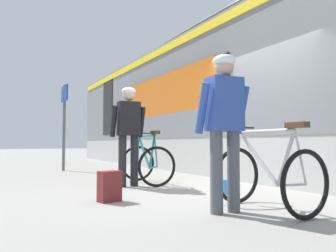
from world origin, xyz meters
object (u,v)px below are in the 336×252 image
cyclist_near_in_blue (224,117)px  cyclist_far_in_dark (129,127)px  bicycle_far_teal (147,162)px  bicycle_near_silver (268,175)px  backpack_on_platform (110,186)px  water_bottle_near_the_bikes (225,187)px  platform_sign_post (64,112)px  train_car (269,93)px

cyclist_near_in_blue → cyclist_far_in_dark: (-0.10, 2.52, 0.00)m
cyclist_near_in_blue → bicycle_far_teal: bearing=82.6°
bicycle_near_silver → backpack_on_platform: size_ratio=2.69×
cyclist_far_in_dark → water_bottle_near_the_bikes: bearing=-58.7°
cyclist_near_in_blue → backpack_on_platform: size_ratio=4.40×
backpack_on_platform → water_bottle_near_the_bikes: backpack_on_platform is taller
backpack_on_platform → bicycle_far_teal: bearing=39.0°
cyclist_far_in_dark → bicycle_far_teal: bearing=23.0°
cyclist_near_in_blue → bicycle_near_silver: (0.49, -0.16, -0.65)m
platform_sign_post → backpack_on_platform: bearing=-95.2°
backpack_on_platform → water_bottle_near_the_bikes: (1.71, -0.28, -0.09)m
water_bottle_near_the_bikes → cyclist_far_in_dark: bearing=121.3°
bicycle_near_silver → bicycle_far_teal: 2.88m
cyclist_far_in_dark → bicycle_near_silver: (0.60, -2.68, -0.65)m
water_bottle_near_the_bikes → cyclist_near_in_blue: bearing=-129.5°
bicycle_far_teal → train_car: bearing=-0.9°
water_bottle_near_the_bikes → platform_sign_post: 5.79m
cyclist_far_in_dark → platform_sign_post: platform_sign_post is taller
bicycle_far_teal → bicycle_near_silver: bearing=-87.2°
train_car → backpack_on_platform: 4.98m
water_bottle_near_the_bikes → backpack_on_platform: bearing=170.7°
cyclist_near_in_blue → platform_sign_post: size_ratio=0.73×
cyclist_far_in_dark → backpack_on_platform: size_ratio=4.40×
cyclist_near_in_blue → bicycle_far_teal: cyclist_near_in_blue is taller
bicycle_far_teal → platform_sign_post: (-0.77, 3.73, 1.22)m
cyclist_far_in_dark → backpack_on_platform: 1.70m
bicycle_near_silver → bicycle_far_teal: same height
water_bottle_near_the_bikes → bicycle_far_teal: bearing=105.3°
cyclist_far_in_dark → backpack_on_platform: cyclist_far_in_dark is taller
cyclist_far_in_dark → bicycle_far_teal: (0.46, 0.19, -0.65)m
backpack_on_platform → platform_sign_post: bearing=74.4°
cyclist_far_in_dark → bicycle_far_teal: 0.82m
platform_sign_post → bicycle_near_silver: bearing=-82.2°
cyclist_near_in_blue → cyclist_far_in_dark: same height
bicycle_far_teal → water_bottle_near_the_bikes: size_ratio=5.18×
cyclist_near_in_blue → bicycle_far_teal: 2.82m
cyclist_far_in_dark → platform_sign_post: 3.97m
platform_sign_post → cyclist_far_in_dark: bearing=-85.5°
train_car → bicycle_far_teal: bearing=179.1°
water_bottle_near_the_bikes → platform_sign_post: platform_sign_post is taller
backpack_on_platform → cyclist_near_in_blue: bearing=-65.8°
bicycle_far_teal → backpack_on_platform: size_ratio=2.82×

